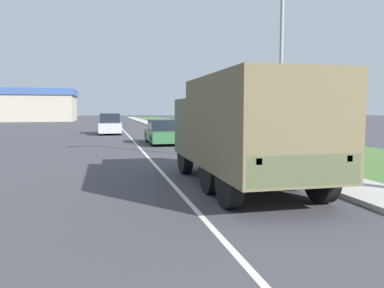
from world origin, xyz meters
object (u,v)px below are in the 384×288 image
car_nearest_ahead (163,133)px  car_second_ahead (110,125)px  lamp_post (276,54)px  military_truck (244,127)px

car_nearest_ahead → car_second_ahead: car_second_ahead is taller
lamp_post → car_second_ahead: bearing=107.2°
military_truck → lamp_post: (2.73, 3.87, 2.56)m
military_truck → car_second_ahead: 23.34m
car_nearest_ahead → lamp_post: size_ratio=0.66×
lamp_post → car_nearest_ahead: bearing=107.0°
car_nearest_ahead → lamp_post: (2.89, -9.46, 3.52)m
car_nearest_ahead → military_truck: bearing=-89.3°
military_truck → car_nearest_ahead: 13.36m
car_nearest_ahead → car_second_ahead: 10.24m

